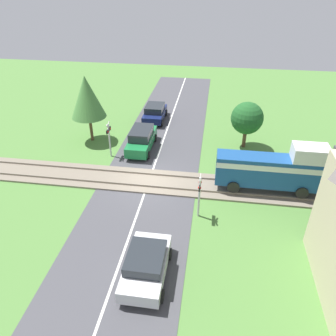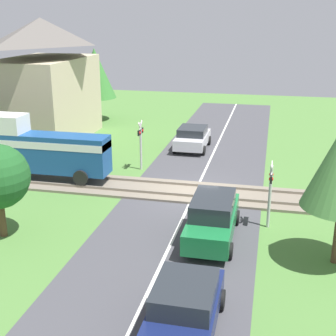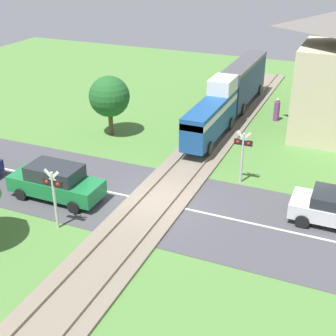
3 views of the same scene
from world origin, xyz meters
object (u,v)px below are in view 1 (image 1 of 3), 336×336
(car_far_side, at_px, (146,264))
(car_behind_queue, at_px, (155,112))
(crossing_signal_west_approach, at_px, (109,135))
(crossing_signal_east_approach, at_px, (200,191))
(car_near_crossing, at_px, (142,139))

(car_far_side, distance_m, car_behind_queue, 18.08)
(car_behind_queue, bearing_deg, car_far_side, 9.16)
(car_behind_queue, xyz_separation_m, crossing_signal_west_approach, (7.17, -2.07, 1.00))
(crossing_signal_west_approach, bearing_deg, crossing_signal_east_approach, 49.45)
(car_near_crossing, distance_m, car_far_side, 12.49)
(car_behind_queue, height_order, crossing_signal_west_approach, crossing_signal_west_approach)
(car_near_crossing, distance_m, crossing_signal_east_approach, 9.01)
(car_far_side, xyz_separation_m, crossing_signal_east_approach, (-4.68, 2.07, 1.01))
(crossing_signal_east_approach, bearing_deg, car_behind_queue, -159.41)
(crossing_signal_west_approach, distance_m, crossing_signal_east_approach, 9.24)
(car_behind_queue, distance_m, crossing_signal_west_approach, 7.53)
(car_far_side, relative_size, crossing_signal_east_approach, 1.36)
(car_behind_queue, bearing_deg, crossing_signal_east_approach, 20.59)
(crossing_signal_west_approach, height_order, crossing_signal_east_approach, same)
(car_far_side, xyz_separation_m, crossing_signal_west_approach, (-10.68, -4.95, 1.01))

